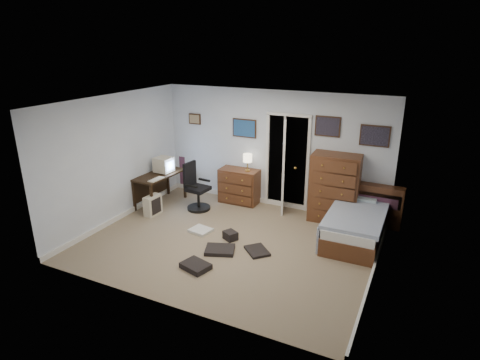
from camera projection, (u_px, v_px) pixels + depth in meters
name	position (u px, v px, depth m)	size (l,w,h in m)	color
floor	(230.00, 242.00, 7.24)	(5.00, 4.00, 0.02)	#89725E
computer_desk	(157.00, 180.00, 8.79)	(0.62, 1.24, 0.70)	black
crt_monitor	(164.00, 165.00, 8.76)	(0.38, 0.35, 0.34)	beige
keyboard	(156.00, 179.00, 8.32)	(0.14, 0.37, 0.02)	beige
pc_tower	(153.00, 205.00, 8.31)	(0.21, 0.40, 0.42)	beige
office_chair	(196.00, 191.00, 8.54)	(0.54, 0.54, 1.02)	black
media_stack	(184.00, 172.00, 9.82)	(0.16, 0.16, 0.80)	maroon
low_dresser	(239.00, 186.00, 8.89)	(0.86, 0.43, 0.77)	brown
table_lamp	(248.00, 159.00, 8.59)	(0.20, 0.20, 0.37)	gold
doorway	(292.00, 159.00, 8.69)	(0.96, 1.12, 2.05)	black
tall_dresser	(335.00, 188.00, 7.91)	(0.93, 0.55, 1.37)	brown
headboard_bookcase	(378.00, 205.00, 7.75)	(0.92, 0.26, 0.82)	brown
bed	(355.00, 225.00, 7.26)	(0.99, 1.82, 0.59)	brown
wall_posters	(299.00, 129.00, 8.11)	(4.38, 0.04, 0.60)	#331E11
floor_clutter	(217.00, 248.00, 6.93)	(1.76, 1.56, 0.15)	black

